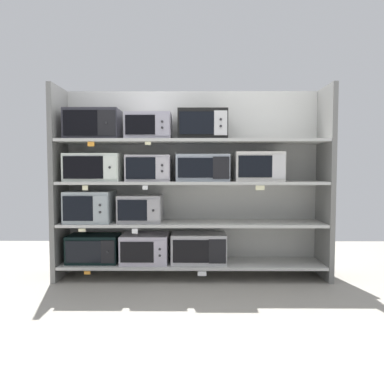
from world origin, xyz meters
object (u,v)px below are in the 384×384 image
at_px(microwave_6, 149,168).
at_px(microwave_9, 93,125).
at_px(microwave_2, 199,248).
at_px(microwave_10, 149,127).
at_px(microwave_7, 203,168).
at_px(microwave_8, 258,167).
at_px(microwave_1, 145,248).
at_px(microwave_0, 94,248).
at_px(microwave_5, 94,168).
at_px(microwave_11, 202,125).
at_px(microwave_3, 90,206).
at_px(microwave_4, 140,209).

relative_size(microwave_6, microwave_9, 0.82).
bearing_deg(microwave_6, microwave_2, 0.03).
distance_m(microwave_6, microwave_10, 0.43).
relative_size(microwave_6, microwave_7, 0.84).
bearing_deg(microwave_8, microwave_1, 180.00).
height_order(microwave_0, microwave_5, microwave_5).
relative_size(microwave_8, microwave_11, 0.99).
relative_size(microwave_9, microwave_11, 1.11).
distance_m(microwave_2, microwave_5, 1.37).
relative_size(microwave_1, microwave_7, 0.90).
bearing_deg(microwave_3, microwave_9, -0.15).
bearing_deg(microwave_0, microwave_8, 0.01).
distance_m(microwave_4, microwave_5, 0.64).
distance_m(microwave_2, microwave_10, 1.36).
height_order(microwave_9, microwave_10, microwave_9).
height_order(microwave_6, microwave_11, microwave_11).
bearing_deg(microwave_3, microwave_7, 0.01).
xyz_separation_m(microwave_6, microwave_9, (-0.57, 0.00, 0.45)).
bearing_deg(microwave_11, microwave_0, -179.99).
bearing_deg(microwave_2, microwave_5, -179.99).
xyz_separation_m(microwave_6, microwave_7, (0.56, 0.00, 0.00)).
bearing_deg(microwave_3, microwave_8, 0.01).
xyz_separation_m(microwave_3, microwave_5, (0.05, -0.00, 0.41)).
distance_m(microwave_1, microwave_7, 1.04).
xyz_separation_m(microwave_1, microwave_9, (-0.53, -0.00, 1.29)).
bearing_deg(microwave_11, microwave_2, -179.98).
bearing_deg(microwave_11, microwave_3, -180.00).
xyz_separation_m(microwave_0, microwave_9, (0.01, -0.00, 1.29)).
relative_size(microwave_3, microwave_7, 0.86).
height_order(microwave_1, microwave_2, microwave_2).
xyz_separation_m(microwave_5, microwave_6, (0.57, -0.00, -0.01)).
bearing_deg(microwave_4, microwave_1, 0.15).
height_order(microwave_3, microwave_5, microwave_5).
relative_size(microwave_5, microwave_7, 1.04).
xyz_separation_m(microwave_8, microwave_11, (-0.58, -0.00, 0.43)).
relative_size(microwave_2, microwave_10, 1.23).
relative_size(microwave_2, microwave_5, 1.01).
distance_m(microwave_4, microwave_11, 1.08).
height_order(microwave_2, microwave_10, microwave_10).
relative_size(microwave_3, microwave_4, 1.05).
bearing_deg(microwave_6, microwave_11, 0.03).
bearing_deg(microwave_0, microwave_2, 0.01).
bearing_deg(microwave_11, microwave_8, 0.01).
xyz_separation_m(microwave_2, microwave_7, (0.04, 0.00, 0.84)).
relative_size(microwave_7, microwave_9, 0.98).
bearing_deg(microwave_2, microwave_8, 0.01).
xyz_separation_m(microwave_1, microwave_6, (0.04, -0.00, 0.84)).
height_order(microwave_0, microwave_10, microwave_10).
distance_m(microwave_6, microwave_8, 1.14).
height_order(microwave_0, microwave_8, microwave_8).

